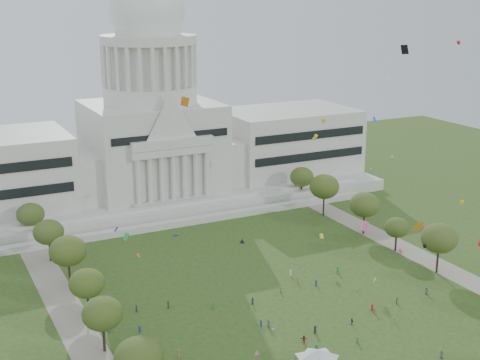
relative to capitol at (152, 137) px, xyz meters
The scene contains 27 objects.
ground 115.76m from the capitol, 90.00° to the right, with size 400.00×400.00×0.00m, color #324B1A.
capitol is the anchor object (origin of this frame).
path_left 98.93m from the capitol, 119.87° to the right, with size 8.00×160.00×0.04m, color gray.
path_right 98.93m from the capitol, 60.13° to the right, with size 8.00×160.00×0.04m, color gray.
row_tree_l_1 125.32m from the capitol, 110.71° to the right, with size 8.86×8.86×12.59m.
row_tree_l_2 107.19m from the capitol, 115.07° to the right, with size 8.42×8.42×11.97m.
row_tree_r_2 106.56m from the capitol, 65.33° to the right, with size 9.55×9.55×13.58m.
row_tree_l_3 92.14m from the capitol, 118.96° to the right, with size 8.12×8.12×11.55m.
row_tree_r_3 91.98m from the capitol, 60.70° to the right, with size 7.01×7.01×9.98m.
row_tree_l_4 76.50m from the capitol, 125.78° to the right, with size 9.29×9.29×13.21m.
row_tree_r_4 78.81m from the capitol, 54.84° to the right, with size 9.19×9.19×13.06m.
row_tree_l_5 63.64m from the capitol, 136.72° to the right, with size 8.33×8.33×11.85m.
row_tree_r_5 62.67m from the capitol, 44.94° to the right, with size 9.82×9.82×13.96m.
row_tree_l_6 54.69m from the capitol, 152.45° to the right, with size 8.19×8.19×11.64m.
row_tree_r_6 54.32m from the capitol, 28.99° to the right, with size 8.42×8.42×11.97m.
event_tent 124.50m from the capitol, 94.81° to the right, with size 10.53×10.53×5.24m.
person_0 112.12m from the capitol, 72.69° to the right, with size 0.87×0.56×1.78m, color #4C4C51.
person_2 110.57m from the capitol, 77.76° to the right, with size 0.75×0.46×1.54m, color #33723F.
person_3 110.82m from the capitol, 82.07° to the right, with size 1.02×0.52×1.57m, color olive.
person_4 112.04m from the capitol, 86.25° to the right, with size 0.99×0.54×1.68m, color navy.
person_5 113.97m from the capitol, 93.35° to the right, with size 1.57×0.62×1.69m, color #B21E1E.
person_6 132.00m from the capitol, 83.33° to the right, with size 0.86×0.56×1.76m, color #4C4C51.
person_8 107.31m from the capitol, 95.47° to the right, with size 0.75×0.46×1.54m, color silver.
person_9 116.44m from the capitol, 81.85° to the right, with size 0.98×0.51×1.52m, color olive.
person_10 100.34m from the capitol, 79.20° to the right, with size 0.86×0.47×1.47m, color silver.
distant_crowd 101.68m from the capitol, 97.72° to the right, with size 63.14×37.72×1.95m.
kite_swarm 99.20m from the capitol, 88.90° to the right, with size 84.61×101.58×60.06m.
Camera 1 is at (-75.04, -104.90, 71.18)m, focal length 50.00 mm.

